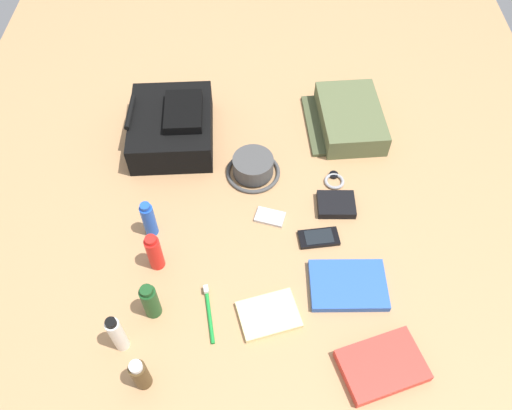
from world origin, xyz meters
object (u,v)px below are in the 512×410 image
(toiletry_pouch, at_px, (347,118))
(deodorant_spray, at_px, (148,219))
(cell_phone, at_px, (317,238))
(notepad, at_px, (267,315))
(travel_guidebook, at_px, (347,285))
(wristwatch, at_px, (333,180))
(backpack, at_px, (171,126))
(bucket_hat, at_px, (252,167))
(media_player, at_px, (269,217))
(cologne_bottle, at_px, (139,374))
(wallet, at_px, (335,204))
(sunscreen_spray, at_px, (153,252))
(shampoo_bottle, at_px, (149,301))
(toothpaste_tube, at_px, (116,334))
(paperback_novel, at_px, (380,366))
(toothbrush, at_px, (207,310))

(toiletry_pouch, distance_m, deodorant_spray, 0.74)
(cell_phone, distance_m, notepad, 0.28)
(travel_guidebook, bearing_deg, wristwatch, 0.75)
(backpack, relative_size, bucket_hat, 1.93)
(bucket_hat, height_order, cell_phone, bucket_hat)
(media_player, relative_size, wristwatch, 1.34)
(cologne_bottle, relative_size, wallet, 1.04)
(bucket_hat, xyz_separation_m, wallet, (-0.13, -0.25, -0.02))
(wallet, bearing_deg, cell_phone, 152.50)
(media_player, distance_m, wristwatch, 0.24)
(wristwatch, xyz_separation_m, wallet, (-0.10, 0.00, 0.01))
(toiletry_pouch, relative_size, sunscreen_spray, 2.35)
(shampoo_bottle, height_order, media_player, shampoo_bottle)
(cell_phone, xyz_separation_m, wallet, (0.11, -0.06, 0.01))
(cell_phone, bearing_deg, backpack, 48.85)
(media_player, bearing_deg, deodorant_spray, 98.24)
(toothpaste_tube, relative_size, paperback_novel, 0.62)
(bucket_hat, xyz_separation_m, deodorant_spray, (-0.22, 0.29, 0.03))
(bucket_hat, bearing_deg, paperback_novel, -152.77)
(bucket_hat, bearing_deg, wallet, -117.64)
(media_player, bearing_deg, wristwatch, -55.36)
(deodorant_spray, xyz_separation_m, cell_phone, (-0.02, -0.48, -0.05))
(backpack, xyz_separation_m, deodorant_spray, (-0.37, 0.03, 0.00))
(bucket_hat, xyz_separation_m, cell_phone, (-0.24, -0.19, -0.02))
(toiletry_pouch, relative_size, travel_guidebook, 1.50)
(deodorant_spray, xyz_separation_m, travel_guidebook, (-0.17, -0.54, -0.05))
(toiletry_pouch, distance_m, sunscreen_spray, 0.78)
(sunscreen_spray, xyz_separation_m, toothbrush, (-0.14, -0.15, -0.06))
(paperback_novel, relative_size, wristwatch, 3.23)
(cologne_bottle, bearing_deg, wallet, -44.09)
(backpack, bearing_deg, travel_guidebook, -136.50)
(bucket_hat, relative_size, wallet, 1.54)
(shampoo_bottle, xyz_separation_m, travel_guidebook, (0.07, -0.51, -0.05))
(toiletry_pouch, bearing_deg, wristwatch, 164.97)
(backpack, height_order, toiletry_pouch, backpack)
(paperback_novel, distance_m, cell_phone, 0.39)
(toiletry_pouch, relative_size, notepad, 2.04)
(paperback_novel, distance_m, toothbrush, 0.45)
(bucket_hat, relative_size, toothbrush, 1.06)
(bucket_hat, xyz_separation_m, wristwatch, (-0.03, -0.25, -0.02))
(sunscreen_spray, bearing_deg, media_player, -63.36)
(toiletry_pouch, distance_m, media_player, 0.46)
(travel_guidebook, bearing_deg, toiletry_pouch, -5.66)
(cologne_bottle, bearing_deg, cell_phone, -47.62)
(bucket_hat, distance_m, toothbrush, 0.48)
(shampoo_bottle, bearing_deg, backpack, 0.66)
(cologne_bottle, relative_size, shampoo_bottle, 0.93)
(bucket_hat, relative_size, wristwatch, 2.38)
(shampoo_bottle, relative_size, cell_phone, 1.03)
(deodorant_spray, height_order, travel_guidebook, deodorant_spray)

